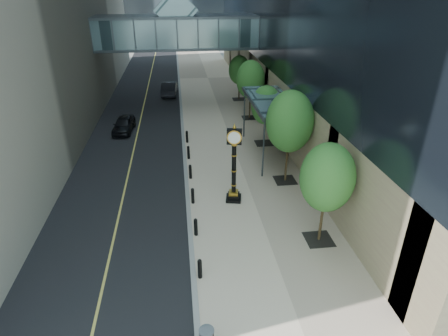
{
  "coord_description": "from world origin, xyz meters",
  "views": [
    {
      "loc": [
        -3.24,
        -11.97,
        12.07
      ],
      "look_at": [
        -0.85,
        7.09,
        2.46
      ],
      "focal_mm": 30.0,
      "sensor_mm": 36.0,
      "label": 1
    }
  ],
  "objects": [
    {
      "name": "skywalk",
      "position": [
        -3.0,
        28.0,
        7.71
      ],
      "size": [
        17.0,
        4.2,
        5.8
      ],
      "color": "slate",
      "rests_on": "ground"
    },
    {
      "name": "car_near",
      "position": [
        -8.17,
        20.29,
        0.69
      ],
      "size": [
        1.96,
        4.07,
        1.34
      ],
      "primitive_type": "imported",
      "rotation": [
        0.0,
        0.0,
        -0.1
      ],
      "color": "black",
      "rests_on": "road"
    },
    {
      "name": "bollard_row",
      "position": [
        -2.7,
        9.0,
        0.51
      ],
      "size": [
        0.2,
        16.2,
        0.9
      ],
      "color": "black",
      "rests_on": "sidewalk"
    },
    {
      "name": "car_far",
      "position": [
        -4.2,
        32.07,
        0.8
      ],
      "size": [
        1.96,
        4.82,
        1.56
      ],
      "primitive_type": "imported",
      "rotation": [
        0.0,
        0.0,
        3.07
      ],
      "color": "black",
      "rests_on": "road"
    },
    {
      "name": "entrance_canopy",
      "position": [
        3.48,
        14.0,
        4.19
      ],
      "size": [
        3.0,
        8.0,
        4.38
      ],
      "color": "#383F44",
      "rests_on": "ground"
    },
    {
      "name": "curb",
      "position": [
        -3.0,
        40.0,
        0.04
      ],
      "size": [
        0.25,
        180.0,
        0.07
      ],
      "primitive_type": "cube",
      "color": "gray",
      "rests_on": "ground"
    },
    {
      "name": "pedestrian",
      "position": [
        4.5,
        14.46,
        0.82
      ],
      "size": [
        0.65,
        0.55,
        1.52
      ],
      "primitive_type": "imported",
      "rotation": [
        0.0,
        0.0,
        2.75
      ],
      "color": "#A49D97",
      "rests_on": "sidewalk"
    },
    {
      "name": "road",
      "position": [
        -7.0,
        40.0,
        0.01
      ],
      "size": [
        8.0,
        180.0,
        0.02
      ],
      "primitive_type": "cube",
      "color": "black",
      "rests_on": "ground"
    },
    {
      "name": "sidewalk",
      "position": [
        1.0,
        40.0,
        0.03
      ],
      "size": [
        8.0,
        180.0,
        0.06
      ],
      "primitive_type": "cube",
      "color": "beige",
      "rests_on": "ground"
    },
    {
      "name": "street_clock",
      "position": [
        -0.21,
        7.46,
        2.15
      ],
      "size": [
        1.06,
        1.06,
        4.81
      ],
      "rotation": [
        0.0,
        0.0,
        -0.2
      ],
      "color": "black",
      "rests_on": "sidewalk"
    },
    {
      "name": "ground",
      "position": [
        0.0,
        0.0,
        0.0
      ],
      "size": [
        320.0,
        320.0,
        0.0
      ],
      "primitive_type": "plane",
      "color": "gray",
      "rests_on": "ground"
    },
    {
      "name": "street_trees",
      "position": [
        3.6,
        14.8,
        3.76
      ],
      "size": [
        3.0,
        28.49,
        6.16
      ],
      "color": "black",
      "rests_on": "sidewalk"
    }
  ]
}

